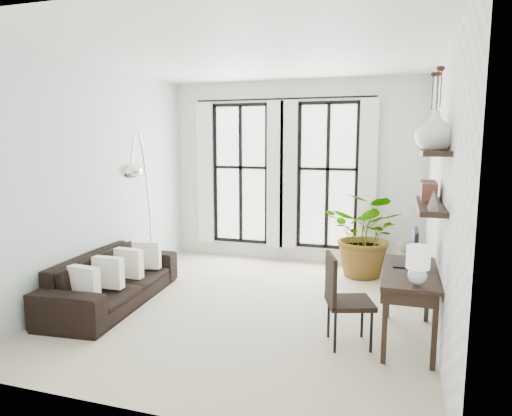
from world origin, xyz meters
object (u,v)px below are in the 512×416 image
at_px(desk_chair, 342,294).
at_px(arc_lamp, 140,168).
at_px(buddha, 405,270).
at_px(plant, 367,235).
at_px(desk, 410,277).
at_px(sofa, 113,279).

relative_size(desk_chair, arc_lamp, 0.43).
relative_size(desk_chair, buddha, 1.21).
height_order(plant, desk_chair, plant).
bearing_deg(desk_chair, buddha, 52.51).
xyz_separation_m(desk, arc_lamp, (-3.64, 0.69, 1.05)).
distance_m(sofa, plant, 3.89).
distance_m(sofa, buddha, 4.07).
relative_size(plant, desk, 1.02).
height_order(plant, arc_lamp, arc_lamp).
height_order(plant, buddha, plant).
relative_size(desk, arc_lamp, 0.58).
bearing_deg(buddha, sofa, -156.59).
bearing_deg(plant, sofa, -144.19).
distance_m(plant, desk, 2.43).
relative_size(plant, buddha, 1.69).
distance_m(arc_lamp, buddha, 4.04).
bearing_deg(desk_chair, sofa, 154.64).
bearing_deg(arc_lamp, buddha, 15.59).
bearing_deg(buddha, plant, 132.00).
relative_size(desk, buddha, 1.65).
xyz_separation_m(arc_lamp, buddha, (3.63, 1.01, -1.45)).
relative_size(sofa, buddha, 2.82).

